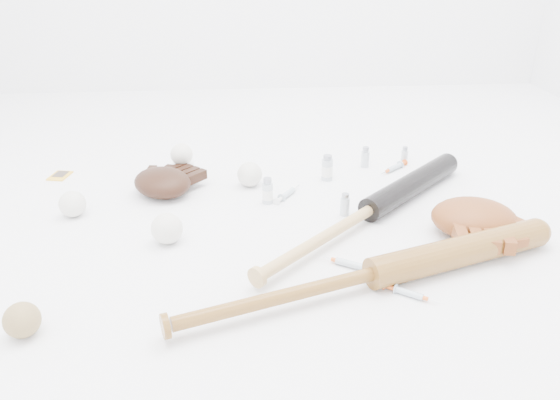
{
  "coord_description": "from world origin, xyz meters",
  "views": [
    {
      "loc": [
        -0.1,
        -1.35,
        0.71
      ],
      "look_at": [
        0.01,
        0.01,
        0.06
      ],
      "focal_mm": 35.0,
      "sensor_mm": 36.0,
      "label": 1
    }
  ],
  "objects": [
    {
      "name": "bat_dark",
      "position": [
        0.26,
        -0.02,
        0.04
      ],
      "size": [
        0.75,
        0.72,
        0.07
      ],
      "primitive_type": null,
      "rotation": [
        0.0,
        0.0,
        0.76
      ],
      "color": "black",
      "rests_on": "ground"
    },
    {
      "name": "bat_wood",
      "position": [
        0.19,
        -0.34,
        0.04
      ],
      "size": [
        0.98,
        0.39,
        0.07
      ],
      "primitive_type": null,
      "rotation": [
        0.0,
        0.0,
        0.32
      ],
      "color": "brown",
      "rests_on": "ground"
    },
    {
      "name": "glove_dark",
      "position": [
        -0.34,
        0.2,
        0.04
      ],
      "size": [
        0.32,
        0.32,
        0.08
      ],
      "primitive_type": null,
      "rotation": [
        0.0,
        0.0,
        -0.77
      ],
      "color": "black",
      "rests_on": "ground"
    },
    {
      "name": "glove_tan",
      "position": [
        0.51,
        -0.12,
        0.05
      ],
      "size": [
        0.31,
        0.31,
        0.1
      ],
      "primitive_type": null,
      "rotation": [
        0.0,
        0.0,
        2.96
      ],
      "color": "brown",
      "rests_on": "ground"
    },
    {
      "name": "trading_card",
      "position": [
        -0.7,
        0.37,
        0.0
      ],
      "size": [
        0.07,
        0.09,
        0.0
      ],
      "primitive_type": "cube",
      "rotation": [
        0.0,
        0.0,
        -0.21
      ],
      "color": "gold",
      "rests_on": "ground"
    },
    {
      "name": "pedestal",
      "position": [
        -0.29,
        0.34,
        0.02
      ],
      "size": [
        0.07,
        0.07,
        0.04
      ],
      "primitive_type": "cube",
      "rotation": [
        0.0,
        0.0,
        -0.06
      ],
      "color": "white",
      "rests_on": "ground"
    },
    {
      "name": "baseball_on_pedestal",
      "position": [
        -0.29,
        0.34,
        0.07
      ],
      "size": [
        0.07,
        0.07,
        0.07
      ],
      "primitive_type": "sphere",
      "color": "silver",
      "rests_on": "pedestal"
    },
    {
      "name": "baseball_left",
      "position": [
        -0.58,
        0.07,
        0.04
      ],
      "size": [
        0.07,
        0.07,
        0.07
      ],
      "primitive_type": "sphere",
      "color": "silver",
      "rests_on": "ground"
    },
    {
      "name": "baseball_upper",
      "position": [
        -0.07,
        0.24,
        0.04
      ],
      "size": [
        0.08,
        0.08,
        0.08
      ],
      "primitive_type": "sphere",
      "color": "silver",
      "rests_on": "ground"
    },
    {
      "name": "baseball_mid",
      "position": [
        -0.29,
        -0.1,
        0.04
      ],
      "size": [
        0.08,
        0.08,
        0.08
      ],
      "primitive_type": "sphere",
      "color": "silver",
      "rests_on": "ground"
    },
    {
      "name": "baseball_aged",
      "position": [
        -0.54,
        -0.45,
        0.04
      ],
      "size": [
        0.07,
        0.07,
        0.07
      ],
      "primitive_type": "sphere",
      "color": "olive",
      "rests_on": "ground"
    },
    {
      "name": "syringe_1",
      "position": [
        0.15,
        -0.26,
        0.01
      ],
      "size": [
        0.15,
        0.1,
        0.02
      ],
      "primitive_type": null,
      "rotation": [
        0.0,
        0.0,
        2.58
      ],
      "color": "#ADBCC6",
      "rests_on": "ground"
    },
    {
      "name": "syringe_2",
      "position": [
        0.04,
        0.15,
        0.01
      ],
      "size": [
        0.11,
        0.14,
        0.02
      ],
      "primitive_type": null,
      "rotation": [
        0.0,
        0.0,
        0.96
      ],
      "color": "#ADBCC6",
      "rests_on": "ground"
    },
    {
      "name": "syringe_3",
      "position": [
        0.26,
        -0.38,
        0.01
      ],
      "size": [
        0.13,
        0.1,
        0.02
      ],
      "primitive_type": null,
      "rotation": [
        0.0,
        0.0,
        -0.62
      ],
      "color": "#ADBCC6",
      "rests_on": "ground"
    },
    {
      "name": "syringe_4",
      "position": [
        0.42,
        0.33,
        0.01
      ],
      "size": [
        0.14,
        0.12,
        0.02
      ],
      "primitive_type": null,
      "rotation": [
        0.0,
        0.0,
        3.86
      ],
      "color": "#ADBCC6",
      "rests_on": "ground"
    },
    {
      "name": "vial_0",
      "position": [
        0.33,
        0.37,
        0.04
      ],
      "size": [
        0.03,
        0.03,
        0.07
      ],
      "primitive_type": "cylinder",
      "color": "#B5BEC6",
      "rests_on": "ground"
    },
    {
      "name": "vial_1",
      "position": [
        0.48,
        0.4,
        0.03
      ],
      "size": [
        0.02,
        0.02,
        0.06
      ],
      "primitive_type": "cylinder",
      "color": "#B5BEC6",
      "rests_on": "ground"
    },
    {
      "name": "vial_2",
      "position": [
        0.19,
        0.02,
        0.03
      ],
      "size": [
        0.03,
        0.03,
        0.07
      ],
      "primitive_type": "cylinder",
      "color": "#B5BEC6",
      "rests_on": "ground"
    },
    {
      "name": "vial_3",
      "position": [
        0.18,
        0.27,
        0.04
      ],
      "size": [
        0.04,
        0.04,
        0.08
      ],
      "primitive_type": "cylinder",
      "color": "#B5BEC6",
      "rests_on": "ground"
    },
    {
      "name": "vial_4",
      "position": [
        -0.02,
        0.11,
        0.04
      ],
      "size": [
        0.03,
        0.03,
        0.08
      ],
      "primitive_type": "cylinder",
      "color": "#B5BEC6",
      "rests_on": "ground"
    }
  ]
}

